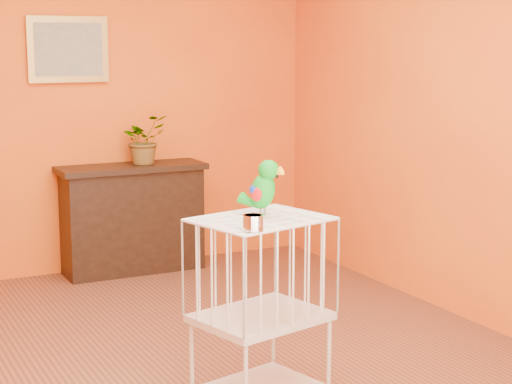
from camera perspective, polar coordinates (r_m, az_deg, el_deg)
ground at (r=4.96m, az=-5.10°, el=-11.35°), size 4.50×4.50×0.00m
room_shell at (r=4.63m, az=-5.40°, el=7.24°), size 4.50×4.50×4.50m
console_cabinet at (r=6.83m, az=-8.23°, el=-1.75°), size 1.15×0.41×0.86m
potted_plant at (r=6.78m, az=-7.49°, el=3.13°), size 0.46×0.48×0.30m
framed_picture at (r=6.74m, az=-12.41°, el=9.27°), size 0.62×0.04×0.50m
birdcage at (r=4.31m, az=0.31°, el=-7.72°), size 0.71×0.60×0.95m
feed_cup at (r=3.90m, az=-0.19°, el=-2.05°), size 0.10×0.10×0.07m
parrot at (r=4.24m, az=0.48°, el=0.34°), size 0.20×0.23×0.28m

